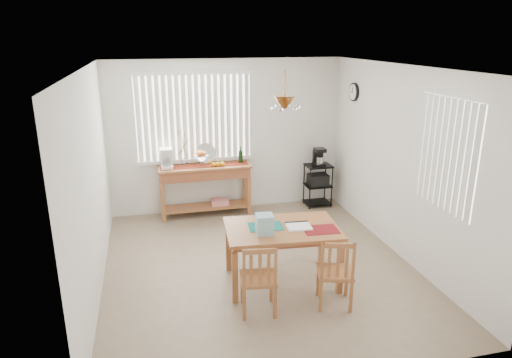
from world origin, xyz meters
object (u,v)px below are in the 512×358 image
object	(u,v)px
sideboard	(206,178)
cart_items	(319,157)
chair_right	(335,273)
dining_table	(282,234)
wire_cart	(318,181)
chair_left	(259,279)

from	to	relation	value
sideboard	cart_items	world-z (taller)	cart_items
cart_items	chair_right	size ratio (longest dim) A/B	0.37
dining_table	cart_items	bearing A→B (deg)	59.94
cart_items	chair_right	world-z (taller)	cart_items
wire_cart	cart_items	world-z (taller)	cart_items
sideboard	dining_table	world-z (taller)	sideboard
sideboard	chair_right	world-z (taller)	sideboard
wire_cart	chair_left	distance (m)	3.53
chair_left	chair_right	size ratio (longest dim) A/B	1.00
cart_items	chair_right	xyz separation A→B (m)	(-0.98, -3.09, -0.49)
wire_cart	chair_right	xyz separation A→B (m)	(-0.98, -3.08, -0.04)
wire_cart	cart_items	xyz separation A→B (m)	(0.00, 0.01, 0.45)
sideboard	wire_cart	size ratio (longest dim) A/B	2.04
wire_cart	dining_table	xyz separation A→B (m)	(-1.40, -2.42, 0.19)
wire_cart	cart_items	bearing A→B (deg)	90.00
chair_left	chair_right	bearing A→B (deg)	-4.71
sideboard	wire_cart	world-z (taller)	sideboard
cart_items	dining_table	world-z (taller)	cart_items
cart_items	dining_table	size ratio (longest dim) A/B	0.22
sideboard	chair_left	world-z (taller)	sideboard
wire_cart	chair_left	world-z (taller)	chair_left
wire_cart	dining_table	bearing A→B (deg)	-120.14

